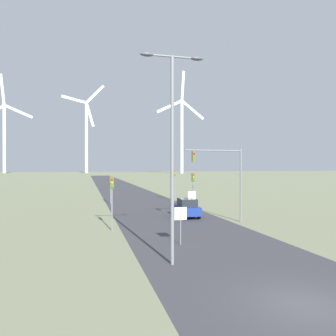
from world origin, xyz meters
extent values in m
plane|color=#757A5B|center=(0.00, 0.00, 0.00)|extent=(600.00, 600.00, 0.00)
cube|color=#38383D|center=(0.00, 48.00, 0.00)|extent=(10.00, 240.00, 0.01)
cylinder|color=slate|center=(-3.40, 5.84, 5.30)|extent=(0.18, 0.18, 10.60)
cylinder|color=slate|center=(-3.40, 5.84, 10.55)|extent=(2.62, 0.10, 0.10)
ellipsoid|color=#4C4C51|center=(-4.71, 5.84, 10.55)|extent=(0.70, 0.32, 0.20)
ellipsoid|color=#4C4C51|center=(-2.09, 5.84, 10.55)|extent=(0.70, 0.32, 0.20)
cylinder|color=slate|center=(-1.82, 9.72, 1.11)|extent=(0.07, 0.07, 2.21)
cube|color=white|center=(-1.82, 9.71, 1.99)|extent=(0.81, 0.01, 0.81)
cube|color=red|center=(-1.82, 9.72, 1.99)|extent=(0.76, 0.02, 0.76)
cylinder|color=slate|center=(2.73, 21.15, 1.15)|extent=(0.07, 0.07, 2.29)
cube|color=white|center=(2.73, 21.14, 2.06)|extent=(0.81, 0.01, 0.81)
cube|color=red|center=(2.73, 21.15, 2.06)|extent=(0.76, 0.02, 0.76)
cylinder|color=slate|center=(-5.68, 15.39, 2.08)|extent=(0.11, 0.11, 4.16)
cube|color=#4C511E|center=(-5.68, 15.39, 3.71)|extent=(0.28, 0.24, 0.90)
sphere|color=red|center=(-5.68, 15.25, 3.98)|extent=(0.16, 0.16, 0.16)
sphere|color=gold|center=(-5.68, 15.25, 3.71)|extent=(0.16, 0.16, 0.16)
sphere|color=green|center=(-5.68, 15.25, 3.44)|extent=(0.16, 0.16, 0.16)
cylinder|color=slate|center=(3.42, 22.75, 2.13)|extent=(0.11, 0.11, 4.26)
cube|color=#4C511E|center=(3.42, 22.75, 3.81)|extent=(0.28, 0.24, 0.90)
sphere|color=red|center=(3.42, 22.62, 4.08)|extent=(0.16, 0.16, 0.16)
sphere|color=gold|center=(3.42, 22.62, 3.81)|extent=(0.16, 0.16, 0.16)
sphere|color=green|center=(3.42, 22.62, 3.54)|extent=(0.16, 0.16, 0.16)
cylinder|color=slate|center=(-4.44, 33.45, 1.84)|extent=(0.11, 0.11, 3.67)
cube|color=#4C511E|center=(-4.44, 33.45, 3.22)|extent=(0.28, 0.24, 0.90)
sphere|color=red|center=(-4.44, 33.31, 3.49)|extent=(0.16, 0.16, 0.16)
sphere|color=gold|center=(-4.44, 33.31, 3.22)|extent=(0.16, 0.16, 0.16)
sphere|color=green|center=(-4.44, 33.31, 2.95)|extent=(0.16, 0.16, 0.16)
cylinder|color=slate|center=(4.75, 35.11, 2.26)|extent=(0.11, 0.11, 4.51)
cube|color=#4C511E|center=(4.75, 35.11, 4.06)|extent=(0.28, 0.24, 0.90)
sphere|color=red|center=(4.75, 34.98, 4.33)|extent=(0.16, 0.16, 0.16)
sphere|color=gold|center=(4.75, 34.98, 4.06)|extent=(0.16, 0.16, 0.16)
sphere|color=green|center=(4.75, 34.98, 3.79)|extent=(0.16, 0.16, 0.16)
cylinder|color=slate|center=(5.90, 16.73, 3.32)|extent=(0.14, 0.14, 6.63)
cylinder|color=slate|center=(3.27, 16.73, 6.38)|extent=(5.25, 0.12, 0.12)
cube|color=#4C511E|center=(1.43, 16.73, 5.83)|extent=(0.28, 0.24, 0.90)
sphere|color=red|center=(1.43, 16.59, 6.10)|extent=(0.18, 0.18, 0.18)
cube|color=navy|center=(1.98, 20.46, 0.73)|extent=(1.94, 4.16, 0.80)
cube|color=#1E2328|center=(1.98, 20.31, 1.48)|extent=(1.63, 2.15, 0.70)
cylinder|color=black|center=(1.15, 21.73, 0.33)|extent=(0.22, 0.66, 0.66)
cylinder|color=black|center=(2.81, 21.73, 0.33)|extent=(0.22, 0.66, 0.66)
cylinder|color=black|center=(1.15, 19.19, 0.33)|extent=(0.22, 0.66, 0.66)
cylinder|color=black|center=(2.81, 19.19, 0.33)|extent=(0.22, 0.66, 0.66)
cylinder|color=white|center=(-65.61, 253.48, 25.09)|extent=(2.20, 2.20, 50.19)
sphere|color=white|center=(-65.61, 253.48, 50.19)|extent=(2.60, 2.60, 2.60)
cube|color=white|center=(-66.86, 253.84, 62.03)|extent=(4.23, 1.67, 22.58)
cube|color=white|center=(-55.14, 250.42, 45.40)|extent=(20.63, 6.46, 10.70)
cylinder|color=white|center=(-6.79, 239.82, 26.05)|extent=(2.20, 2.20, 52.10)
sphere|color=white|center=(-6.79, 239.82, 52.10)|extent=(2.60, 2.60, 2.60)
cube|color=white|center=(-15.90, 240.51, 54.36)|extent=(17.43, 1.81, 5.95)
cube|color=white|center=(-4.19, 239.62, 43.06)|extent=(6.61, 0.99, 17.33)
cube|color=white|center=(-0.29, 239.33, 58.89)|extent=(13.44, 1.51, 13.88)
cylinder|color=white|center=(58.79, 212.35, 25.76)|extent=(2.20, 2.20, 51.52)
sphere|color=white|center=(58.79, 212.35, 51.52)|extent=(2.60, 2.60, 2.60)
cube|color=white|center=(67.70, 214.05, 45.41)|extent=(17.84, 3.87, 12.99)
cube|color=white|center=(59.54, 212.49, 62.43)|extent=(3.26, 1.10, 20.65)
cube|color=white|center=(49.14, 210.51, 46.73)|extent=(19.03, 4.10, 10.64)
camera|label=1|loc=(-7.68, -10.18, 4.99)|focal=35.00mm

